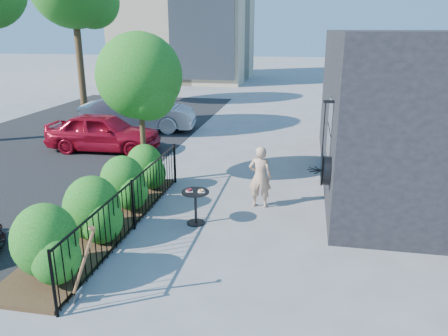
% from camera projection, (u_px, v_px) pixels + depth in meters
% --- Properties ---
extents(ground, '(120.00, 120.00, 0.00)m').
position_uv_depth(ground, '(204.00, 235.00, 8.97)').
color(ground, gray).
rests_on(ground, ground).
extents(shop_building, '(6.22, 9.00, 4.00)m').
position_uv_depth(shop_building, '(443.00, 109.00, 11.59)').
color(shop_building, black).
rests_on(shop_building, ground).
extents(fence, '(0.05, 6.05, 1.10)m').
position_uv_depth(fence, '(133.00, 205.00, 9.06)').
color(fence, black).
rests_on(fence, ground).
extents(planting_bed, '(1.30, 6.00, 0.08)m').
position_uv_depth(planting_bed, '(104.00, 225.00, 9.35)').
color(planting_bed, '#382616').
rests_on(planting_bed, ground).
extents(shrubs, '(1.10, 5.60, 1.24)m').
position_uv_depth(shrubs, '(108.00, 195.00, 9.22)').
color(shrubs, '#155C15').
rests_on(shrubs, ground).
extents(patio_tree, '(2.20, 2.20, 3.94)m').
position_uv_depth(patio_tree, '(141.00, 81.00, 11.10)').
color(patio_tree, '#3F2B19').
rests_on(patio_tree, ground).
extents(cafe_table, '(0.59, 0.59, 0.79)m').
position_uv_depth(cafe_table, '(196.00, 201.00, 9.35)').
color(cafe_table, black).
rests_on(cafe_table, ground).
extents(woman, '(0.55, 0.37, 1.48)m').
position_uv_depth(woman, '(260.00, 177.00, 10.19)').
color(woman, tan).
rests_on(woman, ground).
extents(shovel, '(0.48, 0.17, 1.34)m').
position_uv_depth(shovel, '(82.00, 269.00, 6.58)').
color(shovel, brown).
rests_on(shovel, ground).
extents(car_red, '(3.93, 1.69, 1.32)m').
position_uv_depth(car_red, '(104.00, 132.00, 14.98)').
color(car_red, '#A60D22').
rests_on(car_red, ground).
extents(car_silver, '(4.78, 2.25, 1.51)m').
position_uv_depth(car_silver, '(139.00, 112.00, 17.96)').
color(car_silver, '#B0B0B5').
rests_on(car_silver, ground).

